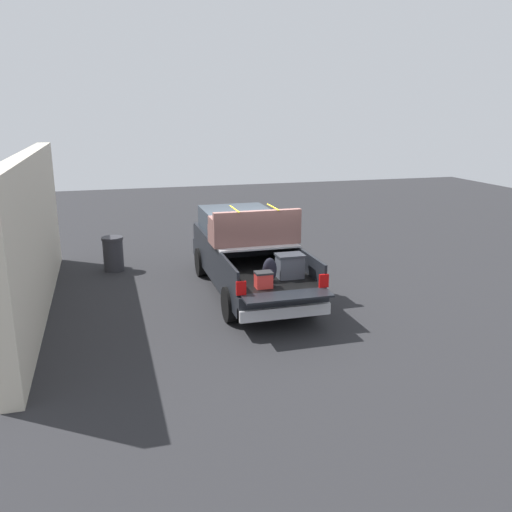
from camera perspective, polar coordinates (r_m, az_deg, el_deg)
ground_plane at (r=13.59m, az=-0.69°, el=-3.85°), size 40.00×40.00×0.00m
pickup_truck at (r=13.65m, az=-1.10°, el=0.46°), size 6.05×2.08×2.23m
building_facade at (r=12.83m, az=-22.54°, el=2.04°), size 8.98×0.36×3.53m
trash_can at (r=15.81m, az=-14.88°, el=0.24°), size 0.60×0.60×0.98m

